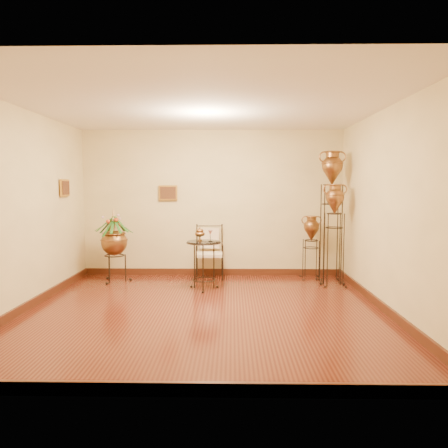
{
  "coord_description": "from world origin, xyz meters",
  "views": [
    {
      "loc": [
        0.39,
        -5.93,
        1.72
      ],
      "look_at": [
        0.25,
        1.3,
        1.1
      ],
      "focal_mm": 35.0,
      "sensor_mm": 36.0,
      "label": 1
    }
  ],
  "objects_px": {
    "planter_urn": "(114,239)",
    "amphora_tall": "(331,215)",
    "side_table": "(204,264)",
    "amphora_mid": "(334,234)",
    "armchair": "(210,252)"
  },
  "relations": [
    {
      "from": "amphora_mid",
      "to": "side_table",
      "type": "distance_m",
      "value": 2.31
    },
    {
      "from": "planter_urn",
      "to": "side_table",
      "type": "distance_m",
      "value": 1.8
    },
    {
      "from": "planter_urn",
      "to": "amphora_tall",
      "type": "bearing_deg",
      "value": -0.13
    },
    {
      "from": "planter_urn",
      "to": "armchair",
      "type": "bearing_deg",
      "value": 9.79
    },
    {
      "from": "side_table",
      "to": "amphora_tall",
      "type": "bearing_deg",
      "value": 14.55
    },
    {
      "from": "amphora_tall",
      "to": "planter_urn",
      "type": "bearing_deg",
      "value": 179.87
    },
    {
      "from": "planter_urn",
      "to": "armchair",
      "type": "distance_m",
      "value": 1.76
    },
    {
      "from": "amphora_mid",
      "to": "planter_urn",
      "type": "xyz_separation_m",
      "value": [
        -3.9,
        0.26,
        -0.13
      ]
    },
    {
      "from": "amphora_tall",
      "to": "planter_urn",
      "type": "distance_m",
      "value": 3.92
    },
    {
      "from": "amphora_tall",
      "to": "side_table",
      "type": "xyz_separation_m",
      "value": [
        -2.24,
        -0.58,
        -0.79
      ]
    },
    {
      "from": "amphora_mid",
      "to": "amphora_tall",
      "type": "bearing_deg",
      "value": 90.0
    },
    {
      "from": "amphora_mid",
      "to": "armchair",
      "type": "relative_size",
      "value": 1.81
    },
    {
      "from": "amphora_mid",
      "to": "side_table",
      "type": "xyz_separation_m",
      "value": [
        -2.24,
        -0.33,
        -0.48
      ]
    },
    {
      "from": "armchair",
      "to": "planter_urn",
      "type": "bearing_deg",
      "value": -173.38
    },
    {
      "from": "amphora_mid",
      "to": "planter_urn",
      "type": "height_order",
      "value": "amphora_mid"
    }
  ]
}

